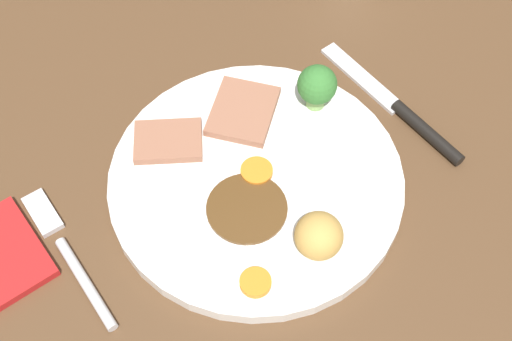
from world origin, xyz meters
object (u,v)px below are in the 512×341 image
at_px(meat_slice_main, 168,141).
at_px(carrot_coin_front, 257,171).
at_px(fork, 67,253).
at_px(knife, 402,111).
at_px(roast_potato_left, 319,236).
at_px(carrot_coin_back, 255,282).
at_px(meat_slice_under, 243,111).
at_px(dinner_plate, 256,181).
at_px(broccoli_floret, 317,86).

xyz_separation_m(meat_slice_main, carrot_coin_front, (0.05, -0.07, -0.00)).
bearing_deg(fork, knife, -98.11).
xyz_separation_m(roast_potato_left, carrot_coin_back, (-0.06, -0.00, -0.02)).
bearing_deg(knife, meat_slice_main, 63.54).
bearing_deg(roast_potato_left, meat_slice_under, 82.33).
relative_size(roast_potato_left, carrot_coin_back, 1.61).
relative_size(dinner_plate, carrot_coin_front, 9.13).
distance_m(carrot_coin_front, broccoli_floret, 0.10).
bearing_deg(broccoli_floret, dinner_plate, -156.44).
distance_m(dinner_plate, roast_potato_left, 0.09).
bearing_deg(knife, carrot_coin_front, 80.84).
distance_m(dinner_plate, carrot_coin_front, 0.01).
xyz_separation_m(meat_slice_under, fork, (-0.20, -0.04, -0.01)).
relative_size(carrot_coin_back, broccoli_floret, 0.55).
bearing_deg(carrot_coin_back, fork, 136.29).
relative_size(meat_slice_main, meat_slice_under, 0.89).
bearing_deg(broccoli_floret, meat_slice_main, 166.56).
relative_size(carrot_coin_front, fork, 0.19).
height_order(meat_slice_main, meat_slice_under, same).
distance_m(carrot_coin_back, knife, 0.23).
distance_m(meat_slice_main, meat_slice_under, 0.08).
relative_size(roast_potato_left, knife, 0.23).
bearing_deg(fork, meat_slice_under, -81.09).
height_order(meat_slice_main, knife, meat_slice_main).
height_order(meat_slice_main, carrot_coin_front, meat_slice_main).
xyz_separation_m(dinner_plate, knife, (0.16, -0.01, -0.00)).
relative_size(carrot_coin_front, knife, 0.16).
relative_size(broccoli_floret, fork, 0.31).
bearing_deg(carrot_coin_front, meat_slice_main, 126.18).
bearing_deg(carrot_coin_back, roast_potato_left, 1.47).
height_order(roast_potato_left, broccoli_floret, broccoli_floret).
distance_m(roast_potato_left, fork, 0.21).
distance_m(meat_slice_under, carrot_coin_front, 0.07).
xyz_separation_m(broccoli_floret, fork, (-0.26, -0.01, -0.04)).
relative_size(dinner_plate, knife, 1.42).
xyz_separation_m(meat_slice_main, meat_slice_under, (0.08, -0.01, 0.00)).
bearing_deg(carrot_coin_front, meat_slice_under, 68.85).
height_order(dinner_plate, carrot_coin_back, carrot_coin_back).
xyz_separation_m(meat_slice_main, roast_potato_left, (0.06, -0.16, 0.01)).
height_order(meat_slice_under, roast_potato_left, roast_potato_left).
bearing_deg(carrot_coin_front, roast_potato_left, -87.39).
distance_m(meat_slice_under, carrot_coin_back, 0.17).
relative_size(meat_slice_main, knife, 0.33).
bearing_deg(meat_slice_under, fork, -168.29).
bearing_deg(meat_slice_under, carrot_coin_back, -118.18).
bearing_deg(roast_potato_left, knife, 27.04).
distance_m(roast_potato_left, broccoli_floret, 0.15).
xyz_separation_m(carrot_coin_back, fork, (-0.12, 0.11, -0.01)).
height_order(dinner_plate, knife, dinner_plate).
xyz_separation_m(roast_potato_left, carrot_coin_front, (-0.00, 0.09, -0.02)).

